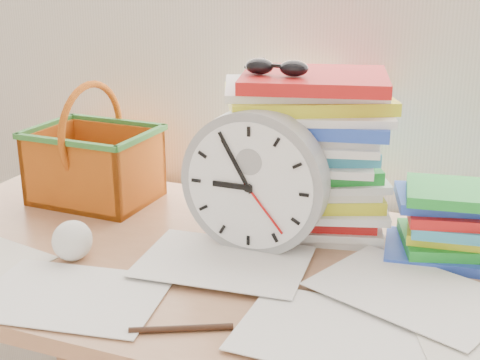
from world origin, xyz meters
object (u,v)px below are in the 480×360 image
at_px(paper_stack, 304,152).
at_px(basket, 93,144).
at_px(clock, 254,182).
at_px(book_stack, 456,222).
at_px(desk, 234,295).

relative_size(paper_stack, basket, 1.26).
distance_m(clock, book_stack, 0.38).
height_order(paper_stack, clock, paper_stack).
relative_size(book_stack, basket, 0.89).
distance_m(desk, clock, 0.22).
bearing_deg(desk, book_stack, 23.57).
xyz_separation_m(paper_stack, basket, (-0.49, -0.02, -0.03)).
distance_m(book_stack, basket, 0.80).
xyz_separation_m(book_stack, basket, (-0.79, 0.01, 0.06)).
xyz_separation_m(paper_stack, clock, (-0.05, -0.15, -0.02)).
distance_m(paper_stack, basket, 0.49).
relative_size(clock, book_stack, 1.15).
height_order(desk, clock, clock).
bearing_deg(basket, desk, -21.49).
bearing_deg(book_stack, desk, -156.43).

